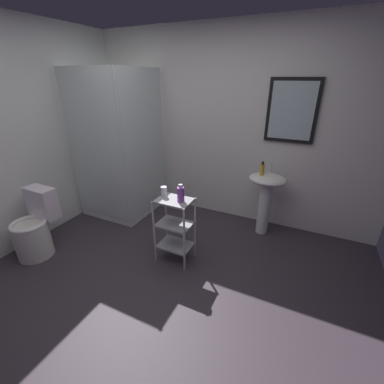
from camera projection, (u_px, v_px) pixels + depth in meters
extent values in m
cube|color=#362D36|center=(149.00, 292.00, 2.46)|extent=(4.20, 4.20, 0.02)
cube|color=silver|center=(220.00, 128.00, 3.46)|extent=(4.20, 0.10, 2.50)
cube|color=black|center=(292.00, 111.00, 2.94)|extent=(0.56, 0.03, 0.72)
cube|color=silver|center=(292.00, 111.00, 2.92)|extent=(0.48, 0.01, 0.64)
cube|color=white|center=(126.00, 204.00, 4.02)|extent=(0.90, 0.90, 0.10)
cube|color=silver|center=(95.00, 149.00, 3.24)|extent=(0.90, 0.02, 1.90)
cube|color=silver|center=(145.00, 145.00, 3.43)|extent=(0.02, 0.90, 1.90)
cylinder|color=silver|center=(123.00, 153.00, 3.06)|extent=(0.04, 0.04, 1.90)
cylinder|color=silver|center=(126.00, 201.00, 4.00)|extent=(0.08, 0.08, 0.00)
cylinder|color=white|center=(264.00, 209.00, 3.27)|extent=(0.15, 0.15, 0.68)
ellipsoid|color=white|center=(268.00, 179.00, 3.10)|extent=(0.46, 0.37, 0.13)
cylinder|color=silver|center=(271.00, 168.00, 3.15)|extent=(0.03, 0.03, 0.10)
cylinder|color=white|center=(33.00, 240.00, 2.88)|extent=(0.37, 0.37, 0.40)
torus|color=white|center=(28.00, 224.00, 2.79)|extent=(0.37, 0.37, 0.04)
cube|color=white|center=(42.00, 203.00, 2.90)|extent=(0.35, 0.17, 0.36)
cylinder|color=silver|center=(154.00, 233.00, 2.72)|extent=(0.02, 0.02, 0.74)
cylinder|color=silver|center=(184.00, 241.00, 2.57)|extent=(0.02, 0.02, 0.74)
cylinder|color=silver|center=(167.00, 221.00, 2.93)|extent=(0.02, 0.02, 0.74)
cylinder|color=silver|center=(195.00, 228.00, 2.79)|extent=(0.02, 0.02, 0.74)
cube|color=#99999E|center=(175.00, 245.00, 2.83)|extent=(0.36, 0.26, 0.02)
cube|color=#99999E|center=(175.00, 224.00, 2.72)|extent=(0.36, 0.26, 0.02)
cube|color=#99999E|center=(174.00, 201.00, 2.60)|extent=(0.36, 0.26, 0.02)
cylinder|color=gold|center=(262.00, 170.00, 3.04)|extent=(0.05, 0.05, 0.13)
cylinder|color=black|center=(263.00, 163.00, 3.01)|extent=(0.03, 0.03, 0.03)
cylinder|color=purple|center=(181.00, 195.00, 2.53)|extent=(0.07, 0.07, 0.15)
cylinder|color=silver|center=(181.00, 186.00, 2.50)|extent=(0.04, 0.04, 0.03)
cylinder|color=silver|center=(164.00, 192.00, 2.66)|extent=(0.06, 0.06, 0.11)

